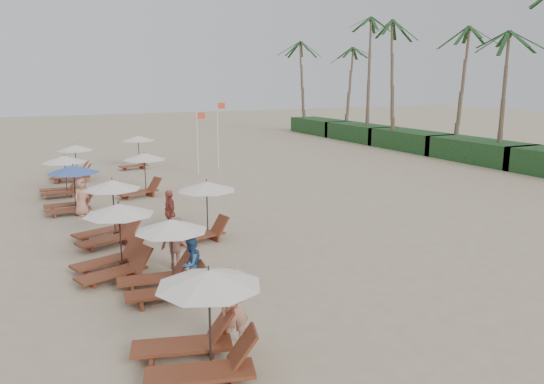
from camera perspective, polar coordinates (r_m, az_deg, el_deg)
name	(u,v)px	position (r m, az deg, el deg)	size (l,w,h in m)	color
ground	(329,271)	(17.22, 6.08, -8.44)	(160.00, 160.00, 0.00)	tan
shrub_hedge	(480,151)	(41.92, 21.35, 4.12)	(3.20, 53.00, 1.60)	#193D1C
palm_row	(479,22)	(42.32, 21.32, 16.59)	(7.00, 52.00, 12.30)	brown
lounger_station_0	(196,326)	(11.47, -8.12, -14.02)	(2.81, 2.60, 2.17)	brown
lounger_station_1	(162,262)	(15.42, -11.66, -7.32)	(2.63, 2.19, 2.16)	brown
lounger_station_2	(111,243)	(17.23, -16.83, -5.27)	(2.71, 2.59, 2.25)	brown
lounger_station_3	(106,216)	(20.66, -17.35, -2.44)	(2.67, 2.60, 2.36)	brown
lounger_station_4	(70,189)	(25.83, -20.88, 0.35)	(2.61, 2.34, 2.17)	brown
lounger_station_5	(61,175)	(29.76, -21.63, 1.74)	(2.55, 2.31, 2.09)	brown
lounger_station_6	(71,165)	(34.06, -20.75, 2.76)	(2.72, 2.59, 2.14)	brown
inland_station_0	(203,206)	(20.08, -7.41, -1.46)	(2.76, 2.24, 2.22)	brown
inland_station_1	(141,171)	(28.27, -13.86, 2.15)	(2.84, 2.24, 2.22)	brown
inland_station_2	(136,148)	(37.06, -14.34, 4.60)	(2.65, 2.24, 2.22)	brown
beachgoer_near	(235,307)	(12.34, -4.01, -12.20)	(0.69, 0.46, 1.90)	tan
beachgoer_mid_a	(191,265)	(15.52, -8.67, -7.70)	(0.78, 0.61, 1.60)	#2D5488
beachgoer_mid_b	(176,243)	(17.40, -10.28, -5.40)	(1.10, 0.63, 1.70)	brown
beachgoer_far_a	(170,213)	(21.00, -10.92, -2.21)	(1.06, 0.44, 1.81)	#B9574A
beachgoer_far_b	(82,197)	(25.12, -19.73, -0.48)	(0.84, 0.54, 1.71)	tan
flag_pole_near	(198,138)	(34.04, -7.94, 5.71)	(0.59, 0.08, 4.11)	silver
flag_pole_far	(218,131)	(35.99, -5.79, 6.53)	(0.60, 0.08, 4.62)	silver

